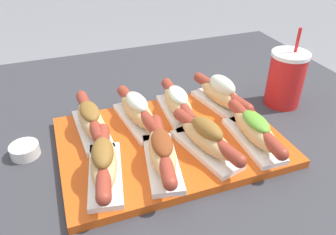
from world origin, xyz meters
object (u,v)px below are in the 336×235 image
(hot_dog_3, at_px, (255,130))
(hot_dog_5, at_px, (138,111))
(drink_cup, at_px, (286,79))
(hot_dog_1, at_px, (162,152))
(hot_dog_7, at_px, (221,94))
(hot_dog_6, at_px, (179,104))
(sauce_bowl, at_px, (25,150))
(hot_dog_4, at_px, (90,119))
(serving_tray, at_px, (171,141))
(hot_dog_2, at_px, (206,138))
(hot_dog_0, at_px, (104,162))

(hot_dog_3, distance_m, hot_dog_5, 0.26)
(hot_dog_3, xyz_separation_m, drink_cup, (0.18, 0.14, 0.02))
(hot_dog_3, bearing_deg, hot_dog_1, -179.58)
(hot_dog_3, bearing_deg, hot_dog_7, 88.32)
(hot_dog_6, height_order, sauce_bowl, hot_dog_6)
(hot_dog_4, relative_size, hot_dog_6, 1.00)
(hot_dog_7, distance_m, sauce_bowl, 0.47)
(serving_tray, bearing_deg, hot_dog_2, -54.22)
(serving_tray, relative_size, drink_cup, 2.32)
(serving_tray, bearing_deg, hot_dog_1, -121.68)
(hot_dog_2, bearing_deg, hot_dog_5, 124.94)
(hot_dog_2, distance_m, hot_dog_6, 0.14)
(hot_dog_1, bearing_deg, serving_tray, 58.32)
(hot_dog_6, xyz_separation_m, sauce_bowl, (-0.35, -0.01, -0.04))
(drink_cup, bearing_deg, sauce_bowl, 179.64)
(hot_dog_7, distance_m, drink_cup, 0.18)
(hot_dog_1, distance_m, sauce_bowl, 0.30)
(hot_dog_0, distance_m, hot_dog_2, 0.21)
(hot_dog_6, bearing_deg, hot_dog_5, 179.30)
(serving_tray, relative_size, hot_dog_6, 2.21)
(hot_dog_3, relative_size, sauce_bowl, 3.56)
(hot_dog_0, distance_m, hot_dog_6, 0.25)
(hot_dog_5, xyz_separation_m, hot_dog_6, (0.10, -0.00, -0.00))
(hot_dog_2, xyz_separation_m, drink_cup, (0.29, 0.13, 0.02))
(hot_dog_3, xyz_separation_m, hot_dog_5, (-0.21, 0.15, 0.00))
(hot_dog_5, bearing_deg, hot_dog_4, 175.97)
(hot_dog_6, bearing_deg, hot_dog_3, -53.96)
(hot_dog_1, bearing_deg, drink_cup, 20.45)
(hot_dog_7, bearing_deg, hot_dog_4, 179.42)
(hot_dog_3, bearing_deg, hot_dog_0, 179.20)
(hot_dog_0, xyz_separation_m, hot_dog_5, (0.11, 0.15, -0.00))
(hot_dog_6, bearing_deg, hot_dog_4, 177.58)
(hot_dog_2, distance_m, hot_dog_7, 0.19)
(hot_dog_2, relative_size, sauce_bowl, 3.48)
(hot_dog_7, height_order, sauce_bowl, hot_dog_7)
(hot_dog_6, relative_size, drink_cup, 1.05)
(hot_dog_2, bearing_deg, hot_dog_7, 53.11)
(hot_dog_5, distance_m, hot_dog_6, 0.10)
(hot_dog_4, xyz_separation_m, hot_dog_5, (0.11, -0.01, 0.00))
(hot_dog_5, xyz_separation_m, drink_cup, (0.39, -0.01, 0.02))
(hot_dog_2, bearing_deg, sauce_bowl, 158.45)
(hot_dog_1, distance_m, hot_dog_7, 0.26)
(hot_dog_1, height_order, hot_dog_7, hot_dog_7)
(hot_dog_7, relative_size, sauce_bowl, 3.50)
(serving_tray, relative_size, hot_dog_7, 2.25)
(hot_dog_2, xyz_separation_m, hot_dog_6, (-0.00, 0.14, -0.00))
(hot_dog_0, bearing_deg, hot_dog_7, 25.50)
(hot_dog_7, bearing_deg, hot_dog_1, -142.92)
(hot_dog_4, height_order, hot_dog_6, hot_dog_6)
(hot_dog_0, xyz_separation_m, hot_dog_4, (0.00, 0.16, -0.00))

